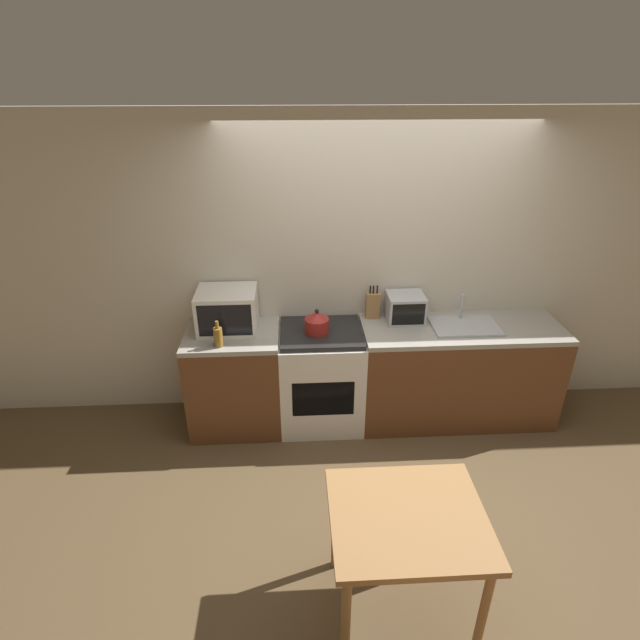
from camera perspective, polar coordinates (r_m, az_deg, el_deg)
ground_plane at (r=4.05m, az=7.66°, el=-17.96°), size 16.00×16.00×0.00m
wall_back at (r=4.32m, az=5.99°, el=5.76°), size 10.00×0.06×2.60m
counter_left_run at (r=4.38m, az=-9.62°, el=-6.68°), size 0.77×0.62×0.90m
counter_right_run at (r=4.57m, az=15.34°, el=-5.77°), size 1.69×0.62×0.90m
stove_range at (r=4.36m, az=0.12°, el=-6.51°), size 0.70×0.62×0.90m
kettle at (r=4.06m, az=-0.36°, el=-0.29°), size 0.20×0.20×0.21m
microwave at (r=4.16m, az=-10.54°, el=1.13°), size 0.48×0.40×0.34m
bottle at (r=3.94m, az=-11.56°, el=-1.88°), size 0.07×0.07×0.22m
knife_block at (r=4.32m, az=6.08°, el=1.70°), size 0.12×0.07×0.30m
toaster_oven at (r=4.31m, az=9.71°, el=1.38°), size 0.31×0.27×0.24m
sink_basin at (r=4.36m, az=16.19°, el=-0.56°), size 0.55×0.38×0.24m
dining_table at (r=2.91m, az=9.89°, el=-22.51°), size 0.82×0.72×0.75m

